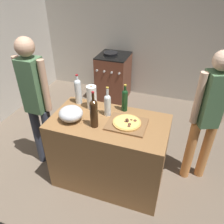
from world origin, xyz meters
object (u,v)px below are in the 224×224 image
at_px(pizza, 127,122).
at_px(mixing_bowl, 71,114).
at_px(paper_towel_roll, 92,97).
at_px(wine_bottle_clear, 94,112).
at_px(wine_bottle_dark, 78,90).
at_px(person_in_stripes, 36,100).
at_px(stove, 113,77).
at_px(person_in_red, 208,115).
at_px(wine_bottle_green, 125,99).
at_px(wine_bottle_amber, 108,104).

relative_size(pizza, mixing_bowl, 1.15).
distance_m(paper_towel_roll, wine_bottle_clear, 0.35).
bearing_deg(wine_bottle_dark, person_in_stripes, -151.96).
bearing_deg(stove, paper_towel_roll, -78.86).
relative_size(mixing_bowl, wine_bottle_dark, 0.70).
distance_m(pizza, wine_bottle_clear, 0.36).
relative_size(pizza, wine_bottle_clear, 0.74).
relative_size(wine_bottle_clear, person_in_red, 0.24).
relative_size(pizza, wine_bottle_green, 0.91).
distance_m(wine_bottle_clear, wine_bottle_amber, 0.24).
relative_size(mixing_bowl, wine_bottle_clear, 0.64).
distance_m(pizza, person_in_red, 0.88).
bearing_deg(wine_bottle_clear, wine_bottle_amber, 76.45).
distance_m(pizza, wine_bottle_green, 0.30).
bearing_deg(paper_towel_roll, person_in_red, 9.82).
relative_size(wine_bottle_amber, wine_bottle_dark, 0.93).
bearing_deg(person_in_red, wine_bottle_clear, -153.99).
height_order(wine_bottle_amber, wine_bottle_green, wine_bottle_amber).
height_order(wine_bottle_clear, wine_bottle_green, wine_bottle_clear).
height_order(wine_bottle_dark, person_in_stripes, person_in_stripes).
relative_size(wine_bottle_clear, wine_bottle_dark, 1.09).
distance_m(pizza, person_in_stripes, 1.09).
relative_size(wine_bottle_amber, wine_bottle_green, 1.05).
bearing_deg(person_in_stripes, wine_bottle_amber, 6.63).
bearing_deg(person_in_stripes, person_in_red, 11.86).
bearing_deg(wine_bottle_amber, pizza, -24.56).
bearing_deg(wine_bottle_clear, mixing_bowl, 176.08).
xyz_separation_m(wine_bottle_amber, person_in_red, (1.03, 0.29, -0.10)).
height_order(mixing_bowl, wine_bottle_clear, wine_bottle_clear).
height_order(stove, person_in_red, person_in_red).
xyz_separation_m(mixing_bowl, person_in_stripes, (-0.51, 0.12, 0.01)).
height_order(stove, person_in_stripes, person_in_stripes).
bearing_deg(wine_bottle_dark, wine_bottle_clear, -46.10).
xyz_separation_m(mixing_bowl, paper_towel_roll, (0.11, 0.30, 0.06)).
distance_m(wine_bottle_green, stove, 1.97).
height_order(mixing_bowl, stove, mixing_bowl).
height_order(wine_bottle_dark, person_in_red, person_in_red).
bearing_deg(stove, mixing_bowl, -83.36).
bearing_deg(person_in_red, paper_towel_roll, -170.18).
relative_size(wine_bottle_amber, person_in_red, 0.21).
distance_m(mixing_bowl, wine_bottle_green, 0.60).
height_order(mixing_bowl, wine_bottle_amber, wine_bottle_amber).
bearing_deg(wine_bottle_clear, person_in_stripes, 169.94).
xyz_separation_m(wine_bottle_amber, wine_bottle_dark, (-0.41, 0.13, 0.03)).
distance_m(paper_towel_roll, person_in_stripes, 0.64).
bearing_deg(paper_towel_roll, stove, 101.14).
relative_size(wine_bottle_amber, person_in_stripes, 0.20).
bearing_deg(person_in_red, wine_bottle_amber, -164.04).
xyz_separation_m(mixing_bowl, person_in_red, (1.35, 0.51, -0.04)).
relative_size(wine_bottle_green, person_in_stripes, 0.19).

